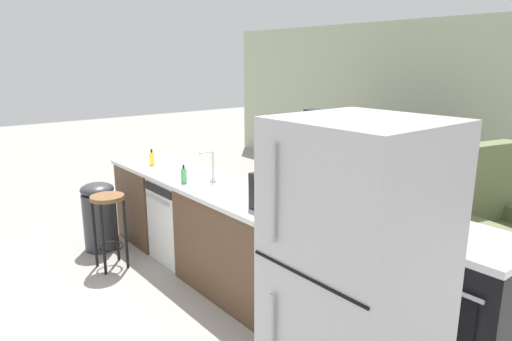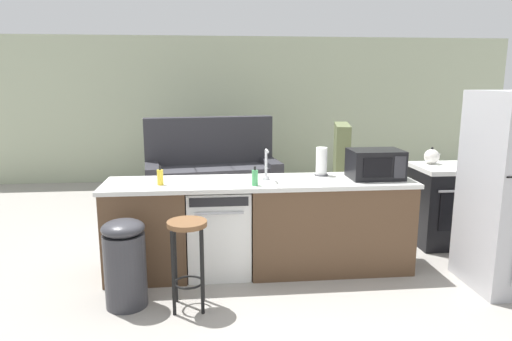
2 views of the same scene
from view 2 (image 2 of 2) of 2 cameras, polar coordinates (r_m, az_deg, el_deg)
The scene contains 15 objects.
ground_plane at distance 4.60m, azimuth -1.38°, elevation -12.32°, with size 24.00×24.00×0.00m, color gray.
wall_back at distance 8.44m, azimuth -1.54°, elevation 7.62°, with size 10.00×0.06×2.60m.
kitchen_counter at distance 4.47m, azimuth 1.68°, elevation -7.27°, with size 2.94×0.66×0.90m.
dishwasher at distance 4.44m, azimuth -4.65°, elevation -7.43°, with size 0.58×0.61×0.84m.
stove_range at distance 5.62m, azimuth 22.84°, elevation -3.94°, with size 0.76×0.68×0.90m.
microwave at distance 4.56m, azimuth 14.69°, elevation 0.79°, with size 0.50×0.37×0.28m.
sink_faucet at distance 4.34m, azimuth 1.28°, elevation 0.51°, with size 0.07×0.18×0.30m.
paper_towel_roll at distance 4.59m, azimuth 8.19°, elevation 1.09°, with size 0.14×0.14×0.28m.
soap_bottle at distance 4.12m, azimuth -0.14°, elevation -0.89°, with size 0.06×0.06×0.18m.
dish_soap_bottle at distance 4.23m, azimuth -11.89°, elevation -0.81°, with size 0.06×0.06×0.18m.
kettle at distance 5.55m, azimuth 21.12°, elevation 1.65°, with size 0.21×0.17×0.19m.
bar_stool at distance 3.74m, azimuth -8.54°, elevation -9.28°, with size 0.32×0.32×0.74m.
trash_bin at distance 3.94m, azimuth -16.06°, elevation -10.97°, with size 0.35×0.35×0.74m.
couch at distance 7.10m, azimuth -5.56°, elevation -0.52°, with size 2.10×1.17×1.27m.
armchair at distance 6.98m, azimuth 12.15°, elevation -1.30°, with size 0.97×1.00×1.20m.
Camera 2 is at (-0.31, -4.20, 1.84)m, focal length 32.00 mm.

